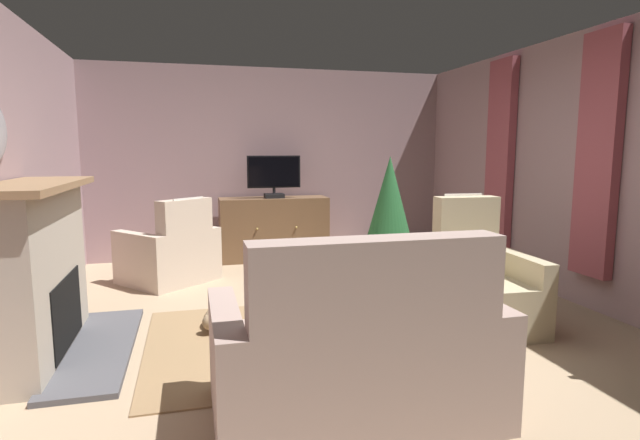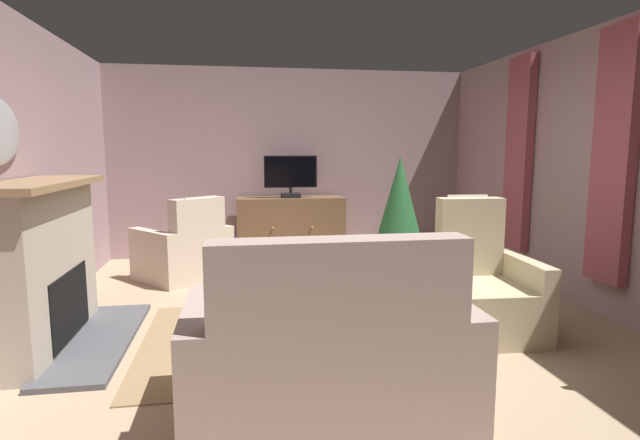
% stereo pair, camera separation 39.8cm
% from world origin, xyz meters
% --- Properties ---
extents(ground_plane, '(5.64, 6.97, 0.04)m').
position_xyz_m(ground_plane, '(0.00, 0.00, -0.02)').
color(ground_plane, tan).
extents(wall_back, '(5.64, 0.10, 2.64)m').
position_xyz_m(wall_back, '(0.00, 3.24, 1.32)').
color(wall_back, gray).
rests_on(wall_back, ground_plane).
extents(wall_right_with_window, '(0.10, 6.97, 2.64)m').
position_xyz_m(wall_right_with_window, '(2.57, 0.00, 1.32)').
color(wall_right_with_window, '#A6858B').
rests_on(wall_right_with_window, ground_plane).
extents(curtain_panel_near, '(0.10, 0.44, 2.22)m').
position_xyz_m(curtain_panel_near, '(2.46, -0.10, 1.45)').
color(curtain_panel_near, '#A34C56').
extents(curtain_panel_far, '(0.10, 0.44, 2.22)m').
position_xyz_m(curtain_panel_far, '(2.46, 1.40, 1.45)').
color(curtain_panel_far, '#A34C56').
extents(rug_central, '(2.42, 1.88, 0.01)m').
position_xyz_m(rug_central, '(-0.31, -0.14, 0.01)').
color(rug_central, '#8E704C').
rests_on(rug_central, ground_plane).
extents(fireplace, '(0.90, 1.69, 1.28)m').
position_xyz_m(fireplace, '(-2.25, 0.01, 0.61)').
color(fireplace, '#4C4C51').
rests_on(fireplace, ground_plane).
extents(tv_cabinet, '(1.48, 0.50, 0.86)m').
position_xyz_m(tv_cabinet, '(-0.04, 2.89, 0.41)').
color(tv_cabinet, '#4A3523').
rests_on(tv_cabinet, ground_plane).
extents(television, '(0.72, 0.20, 0.57)m').
position_xyz_m(television, '(-0.04, 2.83, 1.17)').
color(television, black).
rests_on(television, tv_cabinet).
extents(coffee_table, '(1.05, 0.57, 0.40)m').
position_xyz_m(coffee_table, '(-0.11, -0.28, 0.36)').
color(coffee_table, '#422B19').
rests_on(coffee_table, ground_plane).
extents(tv_remote, '(0.18, 0.11, 0.02)m').
position_xyz_m(tv_remote, '(-0.08, -0.17, 0.41)').
color(tv_remote, black).
rests_on(tv_remote, coffee_table).
extents(folded_newspaper, '(0.35, 0.30, 0.01)m').
position_xyz_m(folded_newspaper, '(-0.15, -0.19, 0.41)').
color(folded_newspaper, silver).
rests_on(folded_newspaper, coffee_table).
extents(sofa_floral, '(1.57, 0.94, 1.09)m').
position_xyz_m(sofa_floral, '(-0.28, -1.40, 0.35)').
color(sofa_floral, '#A3897F').
rests_on(sofa_floral, ground_plane).
extents(armchair_near_window, '(0.86, 0.88, 1.12)m').
position_xyz_m(armchair_near_window, '(1.22, -0.23, 0.34)').
color(armchair_near_window, tan).
rests_on(armchair_near_window, ground_plane).
extents(armchair_in_far_corner, '(1.22, 1.21, 0.99)m').
position_xyz_m(armchair_in_far_corner, '(-1.39, 1.97, 0.32)').
color(armchair_in_far_corner, '#C6B29E').
rests_on(armchair_in_far_corner, ground_plane).
extents(potted_plant_leafy_by_curtain, '(0.57, 0.57, 1.45)m').
position_xyz_m(potted_plant_leafy_by_curtain, '(0.98, 1.22, 0.80)').
color(potted_plant_leafy_by_curtain, '#3D4C5B').
rests_on(potted_plant_leafy_by_curtain, ground_plane).
extents(cat, '(0.27, 0.62, 0.19)m').
position_xyz_m(cat, '(-0.98, 0.28, 0.09)').
color(cat, '#937A5B').
rests_on(cat, ground_plane).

